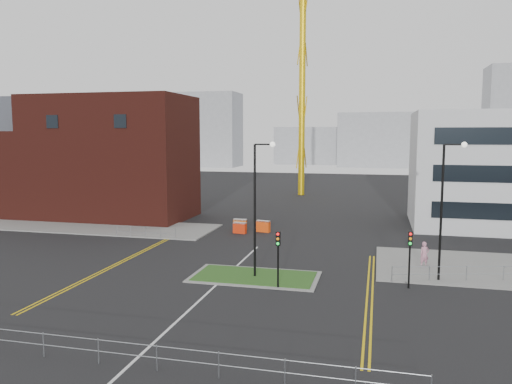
# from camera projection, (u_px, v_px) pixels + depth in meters

# --- Properties ---
(ground) EXTENTS (200.00, 200.00, 0.00)m
(ground) POSITION_uv_depth(u_px,v_px,m) (182.00, 316.00, 26.57)
(ground) COLOR black
(ground) RESTS_ON ground
(pavement_left) EXTENTS (28.00, 8.00, 0.12)m
(pavement_left) POSITION_uv_depth(u_px,v_px,m) (84.00, 226.00, 52.53)
(pavement_left) COLOR slate
(pavement_left) RESTS_ON ground
(island_kerb) EXTENTS (8.60, 4.60, 0.08)m
(island_kerb) POSITION_uv_depth(u_px,v_px,m) (255.00, 277.00, 33.81)
(island_kerb) COLOR slate
(island_kerb) RESTS_ON ground
(grass_island) EXTENTS (8.00, 4.00, 0.12)m
(grass_island) POSITION_uv_depth(u_px,v_px,m) (255.00, 277.00, 33.81)
(grass_island) COLOR #244E1A
(grass_island) RESTS_ON ground
(brick_building) EXTENTS (24.20, 10.07, 14.24)m
(brick_building) POSITION_uv_depth(u_px,v_px,m) (89.00, 158.00, 58.24)
(brick_building) COLOR #4E1A13
(brick_building) RESTS_ON ground
(tower_crane) EXTENTS (51.54, 14.33, 36.23)m
(tower_crane) POSITION_uv_depth(u_px,v_px,m) (341.00, 34.00, 77.30)
(tower_crane) COLOR yellow
(tower_crane) RESTS_ON ground
(streetlamp_island) EXTENTS (1.46, 0.36, 9.18)m
(streetlamp_island) POSITION_uv_depth(u_px,v_px,m) (258.00, 198.00, 33.14)
(streetlamp_island) COLOR black
(streetlamp_island) RESTS_ON ground
(streetlamp_right_near) EXTENTS (1.46, 0.36, 9.18)m
(streetlamp_right_near) POSITION_uv_depth(u_px,v_px,m) (445.00, 200.00, 32.23)
(streetlamp_right_near) COLOR black
(streetlamp_right_near) RESTS_ON ground
(traffic_light_island) EXTENTS (0.28, 0.33, 3.65)m
(traffic_light_island) POSITION_uv_depth(u_px,v_px,m) (278.00, 248.00, 31.10)
(traffic_light_island) COLOR black
(traffic_light_island) RESTS_ON ground
(traffic_light_right) EXTENTS (0.28, 0.33, 3.65)m
(traffic_light_right) POSITION_uv_depth(u_px,v_px,m) (410.00, 248.00, 31.13)
(traffic_light_right) COLOR black
(traffic_light_right) RESTS_ON ground
(railing_front) EXTENTS (24.05, 0.05, 1.10)m
(railing_front) POSITION_uv_depth(u_px,v_px,m) (127.00, 349.00, 20.69)
(railing_front) COLOR gray
(railing_front) RESTS_ON ground
(railing_left) EXTENTS (6.05, 0.05, 1.10)m
(railing_left) POSITION_uv_depth(u_px,v_px,m) (145.00, 230.00, 46.46)
(railing_left) COLOR gray
(railing_left) RESTS_ON ground
(centre_line) EXTENTS (0.15, 30.00, 0.01)m
(centre_line) POSITION_uv_depth(u_px,v_px,m) (196.00, 304.00, 28.50)
(centre_line) COLOR silver
(centre_line) RESTS_ON ground
(yellow_left_a) EXTENTS (0.12, 24.00, 0.01)m
(yellow_left_a) POSITION_uv_depth(u_px,v_px,m) (122.00, 260.00, 38.35)
(yellow_left_a) COLOR gold
(yellow_left_a) RESTS_ON ground
(yellow_left_b) EXTENTS (0.12, 24.00, 0.01)m
(yellow_left_b) POSITION_uv_depth(u_px,v_px,m) (126.00, 261.00, 38.28)
(yellow_left_b) COLOR gold
(yellow_left_b) RESTS_ON ground
(yellow_right_a) EXTENTS (0.12, 20.00, 0.01)m
(yellow_right_a) POSITION_uv_depth(u_px,v_px,m) (367.00, 295.00, 30.11)
(yellow_right_a) COLOR gold
(yellow_right_a) RESTS_ON ground
(yellow_right_b) EXTENTS (0.12, 20.00, 0.01)m
(yellow_right_b) POSITION_uv_depth(u_px,v_px,m) (372.00, 295.00, 30.04)
(yellow_right_b) COLOR gold
(yellow_right_b) RESTS_ON ground
(skyline_a) EXTENTS (18.00, 12.00, 22.00)m
(skyline_a) POSITION_uv_depth(u_px,v_px,m) (209.00, 130.00, 150.55)
(skyline_a) COLOR gray
(skyline_a) RESTS_ON ground
(skyline_b) EXTENTS (24.00, 12.00, 16.00)m
(skyline_b) POSITION_uv_depth(u_px,v_px,m) (379.00, 140.00, 148.69)
(skyline_b) COLOR gray
(skyline_b) RESTS_ON ground
(skyline_d) EXTENTS (30.00, 12.00, 12.00)m
(skyline_d) POSITION_uv_depth(u_px,v_px,m) (322.00, 146.00, 162.83)
(skyline_d) COLOR gray
(skyline_d) RESTS_ON ground
(pedestrian) EXTENTS (0.80, 0.66, 1.86)m
(pedestrian) POSITION_uv_depth(u_px,v_px,m) (425.00, 254.00, 36.42)
(pedestrian) COLOR #C68097
(pedestrian) RESTS_ON ground
(barrier_left) EXTENTS (1.35, 0.64, 1.09)m
(barrier_left) POSITION_uv_depth(u_px,v_px,m) (240.00, 227.00, 48.83)
(barrier_left) COLOR red
(barrier_left) RESTS_ON ground
(barrier_mid) EXTENTS (1.35, 0.46, 1.13)m
(barrier_mid) POSITION_uv_depth(u_px,v_px,m) (240.00, 224.00, 50.48)
(barrier_mid) COLOR #C6520B
(barrier_mid) RESTS_ON ground
(barrier_right) EXTENTS (1.43, 0.75, 1.15)m
(barrier_right) POSITION_uv_depth(u_px,v_px,m) (263.00, 226.00, 49.49)
(barrier_right) COLOR #F1470D
(barrier_right) RESTS_ON ground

